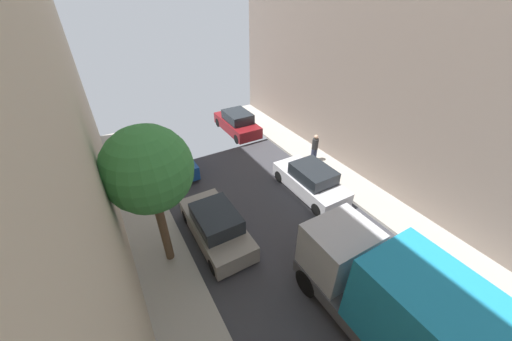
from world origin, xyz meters
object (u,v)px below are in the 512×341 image
street_tree_0 (148,170)px  parked_car_right_1 (311,181)px  delivery_truck (409,317)px  parked_car_left_5 (172,158)px  potted_plant_3 (114,154)px  parked_car_left_4 (216,226)px  parked_car_right_2 (237,123)px  pedestrian (315,147)px

street_tree_0 → parked_car_right_1: bearing=4.5°
parked_car_right_1 → delivery_truck: size_ratio=0.64×
parked_car_left_5 → delivery_truck: 13.21m
parked_car_left_5 → street_tree_0: bearing=-107.7°
delivery_truck → potted_plant_3: bearing=110.2°
parked_car_left_4 → parked_car_right_2: bearing=58.0°
street_tree_0 → potted_plant_3: street_tree_0 is taller
parked_car_left_4 → parked_car_left_5: 6.25m
parked_car_left_4 → delivery_truck: 7.24m
parked_car_left_4 → parked_car_left_5: (0.00, 6.25, 0.00)m
delivery_truck → pedestrian: 10.42m
pedestrian → potted_plant_3: 11.78m
parked_car_left_4 → parked_car_right_1: 5.42m
parked_car_left_4 → parked_car_left_5: bearing=90.0°
parked_car_left_4 → parked_car_right_1: same height
parked_car_right_2 → potted_plant_3: 8.24m
parked_car_left_5 → street_tree_0: 7.52m
parked_car_left_4 → parked_car_right_1: size_ratio=1.00×
parked_car_left_5 → parked_car_right_1: (5.40, -5.75, 0.00)m
pedestrian → parked_car_left_4: bearing=-160.5°
parked_car_left_5 → parked_car_right_1: bearing=-46.8°
parked_car_left_4 → delivery_truck: (2.70, -6.63, 1.07)m
parked_car_right_1 → street_tree_0: size_ratio=0.76×
parked_car_left_5 → potted_plant_3: bearing=142.8°
parked_car_right_2 → pedestrian: bearing=-71.4°
delivery_truck → parked_car_right_2: bearing=80.0°
parked_car_right_1 → delivery_truck: bearing=-110.7°
parked_car_left_4 → delivery_truck: bearing=-67.8°
parked_car_right_1 → pedestrian: size_ratio=2.44×
pedestrian → delivery_truck: bearing=-117.0°
delivery_truck → parked_car_right_1: bearing=69.3°
parked_car_left_4 → pedestrian: (7.42, 2.63, 0.35)m
parked_car_right_2 → street_tree_0: size_ratio=0.76×
delivery_truck → street_tree_0: 8.44m
street_tree_0 → parked_car_right_2: bearing=49.6°
parked_car_right_2 → pedestrian: pedestrian is taller
parked_car_right_1 → pedestrian: pedestrian is taller
parked_car_right_2 → parked_car_left_5: bearing=-156.2°
parked_car_left_5 → pedestrian: bearing=-26.0°
potted_plant_3 → parked_car_left_4: bearing=-71.3°
parked_car_left_4 → street_tree_0: 4.06m
pedestrian → potted_plant_3: pedestrian is taller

